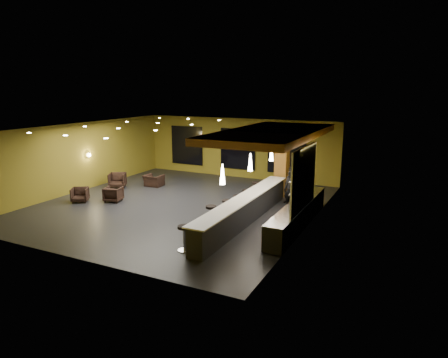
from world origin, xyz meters
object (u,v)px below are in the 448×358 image
at_px(staff_a, 291,190).
at_px(staff_c, 300,187).
at_px(bar_stool_2, 211,214).
at_px(bar_stool_6, 256,188).
at_px(armchair_a, 80,195).
at_px(bar_stool_1, 199,227).
at_px(bar_counter, 245,210).
at_px(pendant_2, 271,153).
at_px(armchair_c, 117,180).
at_px(bar_stool_0, 184,235).
at_px(prep_counter, 298,215).
at_px(bar_stool_4, 237,201).
at_px(armchair_b, 113,194).
at_px(staff_b, 293,186).
at_px(pendant_0, 222,174).
at_px(pendant_1, 250,162).
at_px(bar_stool_3, 227,207).
at_px(column, 282,161).
at_px(armchair_d, 154,181).
at_px(bar_stool_5, 246,196).

xyz_separation_m(staff_a, staff_c, (0.17, 0.81, -0.02)).
bearing_deg(bar_stool_2, bar_stool_6, 89.45).
bearing_deg(staff_c, staff_a, -102.68).
height_order(armchair_a, bar_stool_1, bar_stool_1).
xyz_separation_m(bar_counter, pendant_2, (0.00, 3.00, 1.85)).
distance_m(armchair_c, bar_stool_0, 9.63).
bearing_deg(prep_counter, bar_stool_2, -151.65).
distance_m(pendant_2, staff_c, 1.99).
xyz_separation_m(bar_counter, bar_stool_4, (-0.83, 1.10, -0.02)).
relative_size(prep_counter, armchair_a, 8.07).
distance_m(prep_counter, bar_stool_2, 3.34).
bearing_deg(bar_stool_1, armchair_b, 157.94).
relative_size(bar_counter, bar_stool_1, 11.15).
bearing_deg(prep_counter, staff_b, 110.28).
bearing_deg(bar_stool_6, armchair_a, -150.25).
height_order(pendant_0, bar_stool_4, pendant_0).
xyz_separation_m(pendant_1, bar_stool_1, (-0.74, -2.86, -1.89)).
distance_m(pendant_0, bar_stool_3, 2.81).
relative_size(pendant_1, staff_b, 0.40).
height_order(armchair_c, bar_stool_6, bar_stool_6).
bearing_deg(column, armchair_a, -147.01).
bearing_deg(pendant_2, column, 90.00).
xyz_separation_m(staff_a, armchair_c, (-9.51, -0.19, -0.48)).
xyz_separation_m(staff_a, bar_stool_3, (-1.89, -2.47, -0.34)).
bearing_deg(armchair_c, bar_stool_6, -19.88).
height_order(bar_counter, staff_b, staff_b).
distance_m(pendant_0, staff_a, 4.84).
xyz_separation_m(armchair_d, bar_stool_4, (5.99, -2.28, 0.17)).
distance_m(prep_counter, staff_b, 3.02).
distance_m(prep_counter, column, 4.75).
height_order(staff_b, bar_stool_2, staff_b).
xyz_separation_m(pendant_2, armchair_c, (-8.40, -0.72, -1.96)).
relative_size(pendant_1, bar_stool_3, 0.84).
xyz_separation_m(bar_stool_0, bar_stool_3, (-0.11, 3.47, -0.02)).
distance_m(bar_stool_1, bar_stool_6, 5.82).
bearing_deg(prep_counter, bar_stool_4, 168.05).
distance_m(armchair_a, bar_stool_4, 7.50).
bearing_deg(bar_stool_1, pendant_2, 82.17).
relative_size(bar_counter, armchair_c, 9.23).
distance_m(bar_stool_0, bar_stool_6, 6.94).
bearing_deg(armchair_a, bar_stool_3, -27.19).
relative_size(column, armchair_b, 4.56).
bearing_deg(bar_stool_2, staff_b, 66.53).
height_order(staff_b, armchair_b, staff_b).
height_order(staff_a, armchair_b, staff_a).
distance_m(pendant_1, staff_a, 2.70).
bearing_deg(bar_stool_5, bar_stool_0, -87.88).
distance_m(armchair_c, bar_stool_5, 7.52).
bearing_deg(bar_stool_4, bar_stool_3, -87.49).
relative_size(bar_counter, prep_counter, 1.33).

